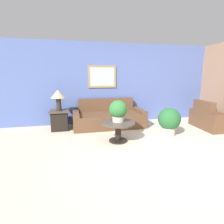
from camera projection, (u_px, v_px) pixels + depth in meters
ground_plane at (166, 157)px, 3.42m from camera, size 20.00×20.00×0.00m
wall_back at (124, 83)px, 5.89m from camera, size 7.98×0.09×2.60m
couch_main at (108, 118)px, 5.46m from camera, size 2.16×0.97×0.84m
armchair at (212, 119)px, 5.25m from camera, size 0.94×1.19×0.84m
coffee_table at (118, 127)px, 4.18m from camera, size 0.80×0.80×0.48m
side_table at (60, 120)px, 5.10m from camera, size 0.54×0.54×0.58m
table_lamp at (58, 96)px, 4.96m from camera, size 0.42×0.42×0.60m
potted_plant_on_table at (118, 110)px, 4.14m from camera, size 0.44×0.44×0.52m
potted_plant_floor at (169, 120)px, 4.59m from camera, size 0.59×0.59×0.74m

